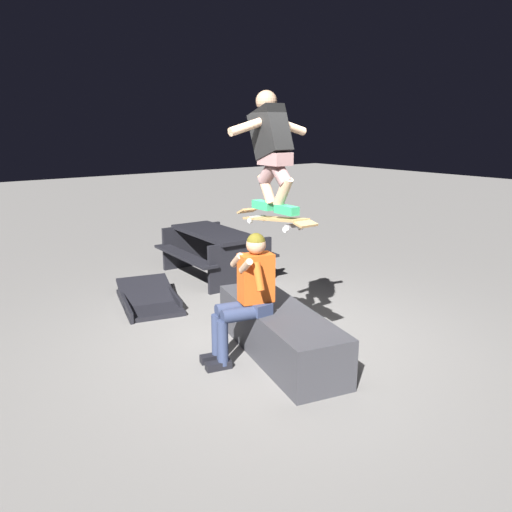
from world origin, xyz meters
TOP-DOWN VIEW (x-y plane):
  - ground_plane at (0.00, 0.00)m, footprint 40.00×40.00m
  - ledge_box_main at (-0.29, 0.13)m, footprint 2.09×1.09m
  - person_sitting_on_ledge at (-0.18, 0.48)m, footprint 0.59×0.79m
  - skateboard at (-0.40, 0.30)m, footprint 1.02×0.22m
  - skater_airborne at (-0.34, 0.29)m, footprint 0.62×0.89m
  - kicker_ramp at (1.99, 0.54)m, footprint 1.41×1.03m
  - picnic_table_back at (2.58, -0.91)m, footprint 1.76×1.42m

SIDE VIEW (x-z plane):
  - ground_plane at x=0.00m, z-range 0.00..0.00m
  - kicker_ramp at x=1.99m, z-range -0.11..0.21m
  - ledge_box_main at x=-0.29m, z-range 0.00..0.51m
  - picnic_table_back at x=2.58m, z-range 0.12..0.87m
  - person_sitting_on_ledge at x=-0.18m, z-range 0.08..1.43m
  - skateboard at x=-0.40m, z-range 1.44..1.57m
  - skater_airborne at x=-0.34m, z-range 1.63..2.75m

